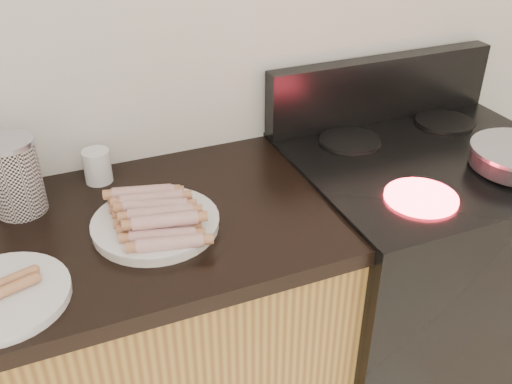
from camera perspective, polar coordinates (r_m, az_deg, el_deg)
name	(u,v)px	position (r m, az deg, el deg)	size (l,w,h in m)	color
wall_back	(114,16)	(1.50, -14.00, 16.70)	(4.00, 0.04, 2.60)	silver
stove	(411,281)	(1.92, 15.20, -8.63)	(0.76, 0.65, 0.91)	black
stove_panel	(381,89)	(1.84, 12.39, 10.07)	(0.76, 0.06, 0.20)	black
burner_near_left	(421,197)	(1.46, 16.18, -0.51)	(0.18, 0.18, 0.01)	#FF1E2D
burner_far_left	(350,141)	(1.70, 9.38, 5.10)	(0.18, 0.18, 0.01)	black
burner_far_right	(444,122)	(1.89, 18.30, 6.68)	(0.18, 0.18, 0.01)	black
main_plate	(156,225)	(1.34, -9.98, -3.25)	(0.29, 0.29, 0.02)	white
side_plate	(2,297)	(1.23, -24.10, -9.57)	(0.26, 0.26, 0.02)	white
hotdog_pile	(154,212)	(1.32, -10.12, -2.00)	(0.15, 0.30, 0.06)	#973236
canister	(15,176)	(1.45, -22.97, 1.46)	(0.12, 0.12, 0.19)	white
mug	(97,166)	(1.54, -15.58, 2.50)	(0.07, 0.07, 0.09)	white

